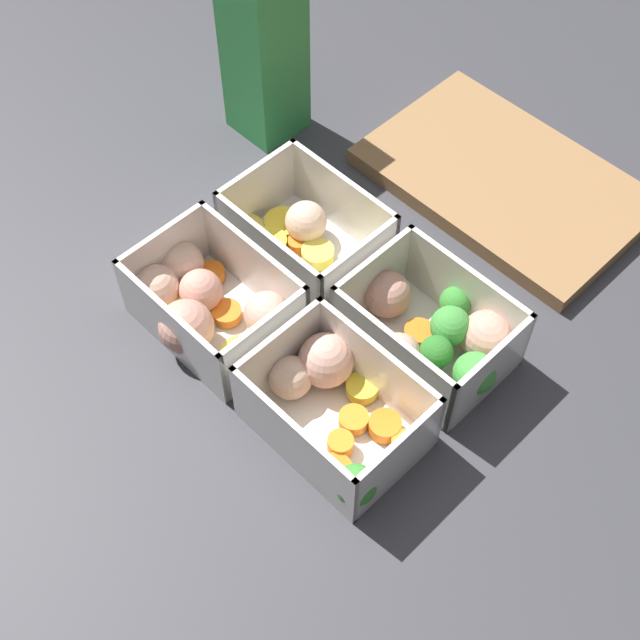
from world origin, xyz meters
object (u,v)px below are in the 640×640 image
object	(u,v)px
container_far_left	(302,237)
juice_carton	(264,53)
container_near_right	(332,403)
container_near_left	(203,303)
container_far_right	(436,335)

from	to	relation	value
container_far_left	juice_carton	xyz separation A→B (m)	(-0.16, 0.10, 0.07)
container_near_right	juice_carton	distance (m)	0.38
container_near_left	container_far_left	size ratio (longest dim) A/B	1.01
container_near_right	container_far_left	xyz separation A→B (m)	(-0.15, 0.11, -0.00)
container_far_left	container_far_right	world-z (taller)	same
juice_carton	container_far_left	bearing A→B (deg)	-32.39
container_far_left	container_far_right	xyz separation A→B (m)	(0.17, 0.00, 0.00)
container_far_right	juice_carton	xyz separation A→B (m)	(-0.33, 0.10, 0.07)
container_near_left	juice_carton	world-z (taller)	juice_carton
container_near_left	container_near_right	size ratio (longest dim) A/B	1.06
container_far_left	juice_carton	bearing A→B (deg)	147.61
container_near_right	container_near_left	bearing A→B (deg)	-176.37
container_near_left	container_far_right	xyz separation A→B (m)	(0.17, 0.12, 0.00)
container_far_right	juice_carton	bearing A→B (deg)	163.38
container_near_right	container_far_left	bearing A→B (deg)	143.89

